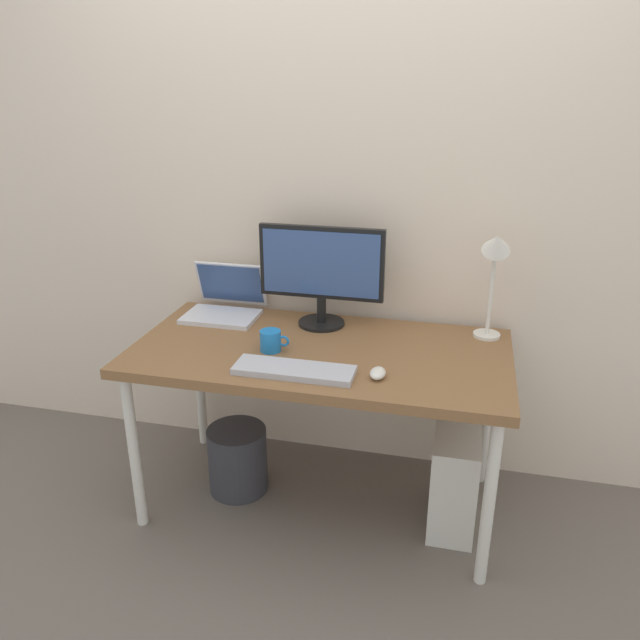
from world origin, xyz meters
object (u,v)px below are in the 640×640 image
at_px(mouse, 378,373).
at_px(wastebasket, 238,459).
at_px(desk, 320,362).
at_px(keyboard, 294,370).
at_px(desk_lamp, 495,260).
at_px(monitor, 321,270).
at_px(coffee_mug, 271,341).
at_px(laptop, 225,302).
at_px(computer_tower, 454,477).

relative_size(mouse, wastebasket, 0.30).
height_order(desk, keyboard, keyboard).
xyz_separation_m(desk, wastebasket, (-0.38, -0.00, -0.52)).
height_order(desk_lamp, keyboard, desk_lamp).
distance_m(desk_lamp, mouse, 0.67).
height_order(monitor, coffee_mug, monitor).
xyz_separation_m(keyboard, mouse, (0.30, 0.04, 0.01)).
bearing_deg(mouse, keyboard, -173.08).
bearing_deg(desk, keyboard, -99.42).
height_order(monitor, laptop, monitor).
distance_m(laptop, wastebasket, 0.70).
bearing_deg(keyboard, coffee_mug, 129.73).
bearing_deg(mouse, coffee_mug, 163.16).
height_order(desk, mouse, mouse).
xyz_separation_m(mouse, coffee_mug, (-0.44, 0.13, 0.03)).
distance_m(desk_lamp, coffee_mug, 0.93).
bearing_deg(laptop, monitor, -2.62).
distance_m(keyboard, computer_tower, 0.84).
bearing_deg(laptop, computer_tower, -13.83).
bearing_deg(wastebasket, desk_lamp, 13.70).
height_order(coffee_mug, computer_tower, coffee_mug).
xyz_separation_m(laptop, desk_lamp, (1.14, -0.02, 0.28)).
relative_size(desk, coffee_mug, 12.57).
relative_size(coffee_mug, wastebasket, 0.39).
relative_size(desk_lamp, mouse, 5.22).
relative_size(coffee_mug, computer_tower, 0.28).
distance_m(monitor, wastebasket, 0.92).
distance_m(monitor, coffee_mug, 0.40).
distance_m(keyboard, mouse, 0.30).
xyz_separation_m(coffee_mug, wastebasket, (-0.19, 0.07, -0.62)).
xyz_separation_m(monitor, wastebasket, (-0.32, -0.25, -0.83)).
xyz_separation_m(mouse, wastebasket, (-0.64, 0.20, -0.60)).
height_order(monitor, computer_tower, monitor).
height_order(desk, wastebasket, desk).
distance_m(desk, mouse, 0.34).
relative_size(monitor, keyboard, 1.21).
height_order(monitor, mouse, monitor).
relative_size(desk, wastebasket, 4.95).
bearing_deg(monitor, coffee_mug, -112.16).
relative_size(desk, mouse, 16.49).
xyz_separation_m(desk, monitor, (-0.05, 0.25, 0.31)).
bearing_deg(desk, desk_lamp, 20.97).
distance_m(mouse, coffee_mug, 0.46).
relative_size(monitor, laptop, 1.66).
relative_size(desk, laptop, 4.64).
distance_m(keyboard, coffee_mug, 0.22).
xyz_separation_m(desk_lamp, wastebasket, (-1.02, -0.25, -0.91)).
xyz_separation_m(laptop, keyboard, (0.46, -0.50, -0.04)).
distance_m(desk, desk_lamp, 0.79).
bearing_deg(computer_tower, desk_lamp, 71.72).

